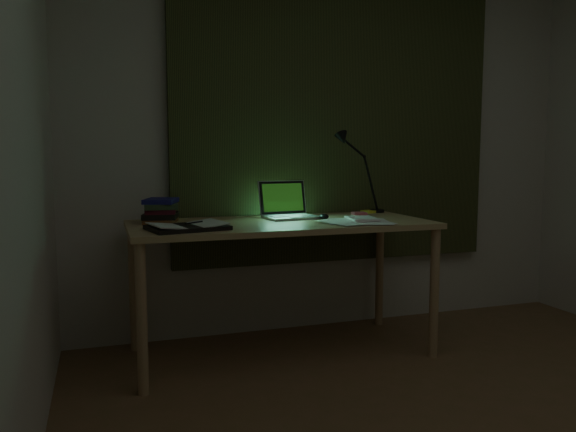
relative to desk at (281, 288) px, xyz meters
name	(u,v)px	position (x,y,z in m)	size (l,w,h in m)	color
wall_back	(335,140)	(0.52, 0.45, 0.86)	(3.50, 0.00, 2.50)	silver
curtain	(338,109)	(0.52, 0.41, 1.06)	(2.20, 0.06, 2.00)	#2E351A
desk	(281,288)	(0.00, 0.00, 0.00)	(1.70, 0.74, 0.77)	tan
laptop	(292,200)	(0.11, 0.14, 0.50)	(0.31, 0.35, 0.22)	silver
open_textbook	(187,226)	(-0.56, -0.17, 0.40)	(0.38, 0.27, 0.03)	silver
book_stack	(160,210)	(-0.66, 0.16, 0.46)	(0.18, 0.22, 0.14)	silver
loose_papers	(353,219)	(0.41, -0.09, 0.40)	(0.34, 0.36, 0.02)	white
mouse	(324,216)	(0.28, 0.04, 0.40)	(0.05, 0.09, 0.03)	black
sticky_yellow	(368,212)	(0.69, 0.29, 0.40)	(0.08, 0.08, 0.02)	#FAFF35
sticky_pink	(359,214)	(0.58, 0.18, 0.40)	(0.08, 0.08, 0.02)	#FF6376
desk_lamp	(378,175)	(0.76, 0.30, 0.64)	(0.33, 0.26, 0.50)	black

